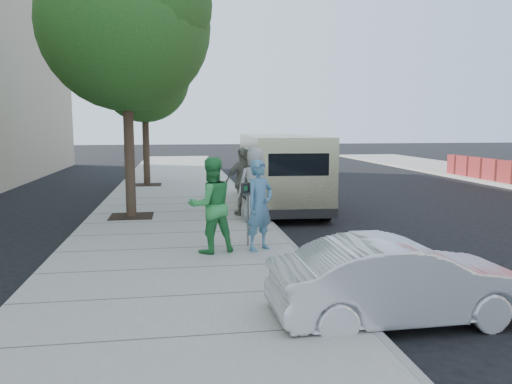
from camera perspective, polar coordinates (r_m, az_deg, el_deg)
The scene contains 12 objects.
ground at distance 12.20m, azimuth -4.14°, elevation -5.19°, with size 120.00×120.00×0.00m, color black.
sidewalk at distance 12.14m, azimuth -8.87°, elevation -4.96°, with size 5.00×60.00×0.15m, color gray.
curb_face at distance 12.38m, azimuth 2.53°, elevation -4.63°, with size 0.12×60.00×0.16m, color gray.
tree_near at distance 14.59m, azimuth -14.57°, elevation 18.64°, with size 4.62×4.60×7.53m.
tree_far at distance 22.00m, azimuth -12.56°, elevation 13.15°, with size 3.92×3.80×6.49m.
parking_meter at distance 10.54m, azimuth -0.95°, elevation -0.96°, with size 0.29×0.20×1.35m.
van at distance 16.18m, azimuth 2.80°, elevation 2.51°, with size 2.42×6.50×2.38m.
sedan at distance 7.21m, azimuth 16.14°, elevation -9.75°, with size 1.24×3.57×1.18m, color silver.
person_officer at distance 10.20m, azimuth 0.43°, elevation -1.51°, with size 0.68×0.45×1.86m, color teal.
person_green_shirt at distance 10.04m, azimuth -5.16°, elevation -1.51°, with size 0.94×0.73×1.93m, color green.
person_gray_shirt at distance 13.20m, azimuth 0.02°, elevation 0.90°, with size 0.98×0.64×2.01m, color #A9A9AB.
person_striped_polo at distance 14.15m, azimuth -1.39°, elevation 1.20°, with size 1.13×0.47×1.93m, color gray.
Camera 1 is at (-0.98, -11.85, 2.71)m, focal length 35.00 mm.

